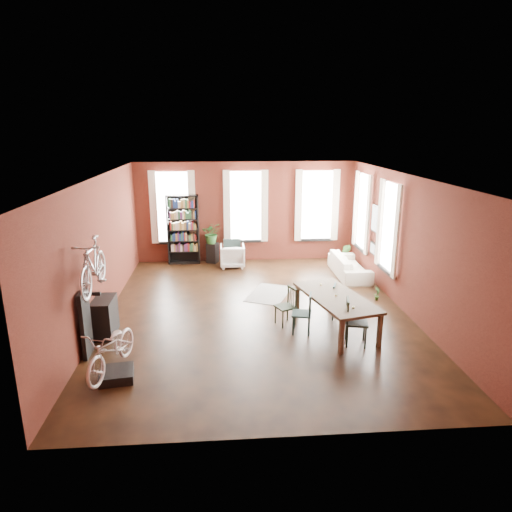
{
  "coord_description": "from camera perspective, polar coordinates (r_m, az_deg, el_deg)",
  "views": [
    {
      "loc": [
        -0.8,
        -9.97,
        4.24
      ],
      "look_at": [
        0.03,
        0.6,
        1.23
      ],
      "focal_mm": 32.0,
      "sensor_mm": 36.0,
      "label": 1
    }
  ],
  "objects": [
    {
      "name": "cream_sofa",
      "position": [
        13.67,
        11.64,
        -0.78
      ],
      "size": [
        0.61,
        2.08,
        0.81
      ],
      "primitive_type": "imported",
      "rotation": [
        0.0,
        0.0,
        1.57
      ],
      "color": "beige",
      "rests_on": "ground"
    },
    {
      "name": "bicycle_hung",
      "position": [
        8.76,
        -19.89,
        0.95
      ],
      "size": [
        0.47,
        1.0,
        1.66
      ],
      "primitive_type": "imported",
      "color": "#A5A8AD",
      "rests_on": "bike_wall_rack"
    },
    {
      "name": "striped_rug",
      "position": [
        12.05,
        1.65,
        -4.74
      ],
      "size": [
        1.43,
        1.72,
        0.01
      ],
      "primitive_type": "cube",
      "rotation": [
        0.0,
        0.0,
        -0.4
      ],
      "color": "black",
      "rests_on": "ground"
    },
    {
      "name": "plant_stand",
      "position": [
        14.8,
        -5.44,
        0.41
      ],
      "size": [
        0.42,
        0.42,
        0.64
      ],
      "primitive_type": "cube",
      "rotation": [
        0.0,
        0.0,
        -0.4
      ],
      "color": "black",
      "rests_on": "ground"
    },
    {
      "name": "console_table",
      "position": [
        10.16,
        -18.39,
        -7.23
      ],
      "size": [
        0.4,
        0.8,
        0.8
      ],
      "primitive_type": "cube",
      "color": "black",
      "rests_on": "ground"
    },
    {
      "name": "bookshelf",
      "position": [
        14.66,
        -9.08,
        3.27
      ],
      "size": [
        1.0,
        0.32,
        2.2
      ],
      "primitive_type": "cube",
      "color": "black",
      "rests_on": "ground"
    },
    {
      "name": "bike_wall_rack",
      "position": [
        9.3,
        -20.53,
        -7.95
      ],
      "size": [
        0.16,
        0.6,
        1.3
      ],
      "primitive_type": "cube",
      "color": "black",
      "rests_on": "ground"
    },
    {
      "name": "dining_chair_c",
      "position": [
        9.43,
        12.44,
        -8.07
      ],
      "size": [
        0.53,
        0.53,
        0.96
      ],
      "primitive_type": "cube",
      "rotation": [
        0.0,
        0.0,
        1.35
      ],
      "color": "black",
      "rests_on": "ground"
    },
    {
      "name": "dining_table",
      "position": [
        10.04,
        9.87,
        -7.0
      ],
      "size": [
        1.54,
        2.43,
        0.77
      ],
      "primitive_type": "cube",
      "rotation": [
        0.0,
        0.0,
        0.25
      ],
      "color": "brown",
      "rests_on": "ground"
    },
    {
      "name": "white_armchair",
      "position": [
        14.28,
        -2.97,
        0.15
      ],
      "size": [
        0.75,
        0.7,
        0.77
      ],
      "primitive_type": "imported",
      "rotation": [
        0.0,
        0.0,
        3.14
      ],
      "color": "silver",
      "rests_on": "ground"
    },
    {
      "name": "room",
      "position": [
        10.85,
        1.16,
        4.65
      ],
      "size": [
        9.0,
        9.04,
        3.22
      ],
      "color": "black",
      "rests_on": "ground"
    },
    {
      "name": "bicycle_floor",
      "position": [
        8.16,
        -17.79,
        -8.59
      ],
      "size": [
        0.76,
        0.96,
        1.6
      ],
      "primitive_type": "imported",
      "rotation": [
        0.0,
        0.0,
        -0.26
      ],
      "color": "beige",
      "rests_on": "bike_trainer"
    },
    {
      "name": "dining_chair_d",
      "position": [
        10.59,
        10.57,
        -5.69
      ],
      "size": [
        0.48,
        0.48,
        0.81
      ],
      "primitive_type": "cube",
      "rotation": [
        0.0,
        0.0,
        1.19
      ],
      "color": "#183534",
      "rests_on": "ground"
    },
    {
      "name": "plant_on_stand",
      "position": [
        14.65,
        -5.54,
        2.59
      ],
      "size": [
        0.64,
        0.7,
        0.53
      ],
      "primitive_type": "imported",
      "rotation": [
        0.0,
        0.0,
        0.04
      ],
      "color": "#245923",
      "rests_on": "plant_stand"
    },
    {
      "name": "dining_chair_b",
      "position": [
        10.14,
        3.69,
        -6.33
      ],
      "size": [
        0.51,
        0.51,
        0.84
      ],
      "primitive_type": "cube",
      "rotation": [
        0.0,
        0.0,
        -1.17
      ],
      "color": "black",
      "rests_on": "ground"
    },
    {
      "name": "plant_by_sofa",
      "position": [
        14.77,
        10.98,
        -0.53
      ],
      "size": [
        0.58,
        0.77,
        0.31
      ],
      "primitive_type": "imported",
      "rotation": [
        0.0,
        0.0,
        -0.32
      ],
      "color": "#2E5A24",
      "rests_on": "ground"
    },
    {
      "name": "plant_small",
      "position": [
        12.01,
        14.85,
        -5.07
      ],
      "size": [
        0.4,
        0.37,
        0.13
      ],
      "primitive_type": "imported",
      "rotation": [
        0.0,
        0.0,
        0.93
      ],
      "color": "#2E5A24",
      "rests_on": "ground"
    },
    {
      "name": "bike_trainer",
      "position": [
        8.56,
        -17.03,
        -13.99
      ],
      "size": [
        0.65,
        0.65,
        0.17
      ],
      "primitive_type": "cube",
      "rotation": [
        0.0,
        0.0,
        0.15
      ],
      "color": "black",
      "rests_on": "ground"
    },
    {
      "name": "dining_chair_a",
      "position": [
        9.77,
        5.72,
        -7.15
      ],
      "size": [
        0.48,
        0.48,
        0.87
      ],
      "primitive_type": "cube",
      "rotation": [
        0.0,
        0.0,
        -1.81
      ],
      "color": "#193735",
      "rests_on": "ground"
    }
  ]
}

